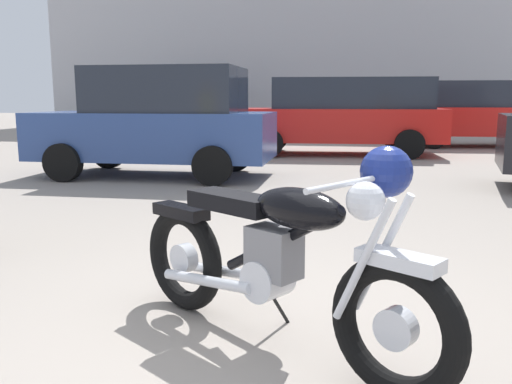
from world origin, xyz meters
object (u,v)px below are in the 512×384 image
dark_sedan_left (158,121)px  pale_sedan_back (184,108)px  vintage_motorcycle (282,256)px  silver_sedan_mid (342,114)px  blue_hatchback_right (481,111)px

dark_sedan_left → pale_sedan_back: 11.03m
dark_sedan_left → pale_sedan_back: (-3.65, 10.41, 0.02)m
vintage_motorcycle → pale_sedan_back: pale_sedan_back is taller
dark_sedan_left → pale_sedan_back: dark_sedan_left is taller
silver_sedan_mid → pale_sedan_back: 8.80m
silver_sedan_mid → pale_sedan_back: same height
blue_hatchback_right → dark_sedan_left: bearing=-137.4°
dark_sedan_left → blue_hatchback_right: 9.52m
vintage_motorcycle → pale_sedan_back: size_ratio=0.38×
silver_sedan_mid → pale_sedan_back: (-6.30, 6.15, 0.00)m
silver_sedan_mid → pale_sedan_back: bearing=-51.5°
dark_sedan_left → pale_sedan_back: size_ratio=0.82×
blue_hatchback_right → pale_sedan_back: size_ratio=1.00×
vintage_motorcycle → blue_hatchback_right: (2.93, 12.92, 0.45)m
blue_hatchback_right → vintage_motorcycle: bearing=-110.3°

